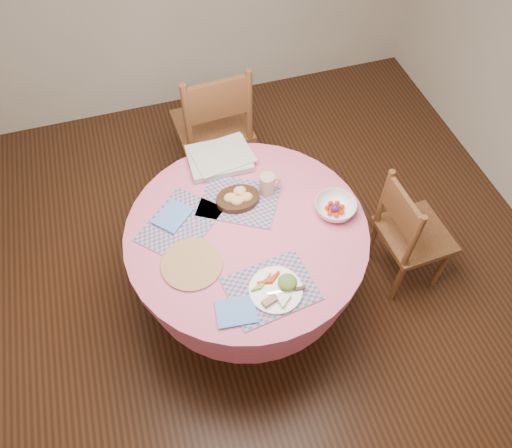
{
  "coord_description": "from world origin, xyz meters",
  "views": [
    {
      "loc": [
        -0.38,
        -1.41,
        2.79
      ],
      "look_at": [
        0.05,
        0.0,
        0.78
      ],
      "focal_mm": 35.0,
      "sensor_mm": 36.0,
      "label": 1
    }
  ],
  "objects_px": {
    "bread_bowl": "(238,198)",
    "fruit_bowl": "(335,208)",
    "dinner_plate": "(278,290)",
    "dining_table": "(247,251)",
    "wicker_trivet": "(192,264)",
    "latte_mug": "(267,184)",
    "chair_right": "(409,233)",
    "chair_back": "(214,126)"
  },
  "relations": [
    {
      "from": "bread_bowl",
      "to": "fruit_bowl",
      "type": "distance_m",
      "value": 0.51
    },
    {
      "from": "chair_right",
      "to": "wicker_trivet",
      "type": "relative_size",
      "value": 2.82
    },
    {
      "from": "dining_table",
      "to": "bread_bowl",
      "type": "bearing_deg",
      "value": 87.31
    },
    {
      "from": "bread_bowl",
      "to": "dinner_plate",
      "type": "bearing_deg",
      "value": -87.09
    },
    {
      "from": "dining_table",
      "to": "wicker_trivet",
      "type": "height_order",
      "value": "wicker_trivet"
    },
    {
      "from": "chair_right",
      "to": "bread_bowl",
      "type": "relative_size",
      "value": 3.68
    },
    {
      "from": "latte_mug",
      "to": "chair_right",
      "type": "bearing_deg",
      "value": -20.27
    },
    {
      "from": "dinner_plate",
      "to": "bread_bowl",
      "type": "xyz_separation_m",
      "value": [
        -0.03,
        0.57,
        0.01
      ]
    },
    {
      "from": "dinner_plate",
      "to": "bread_bowl",
      "type": "relative_size",
      "value": 1.1
    },
    {
      "from": "bread_bowl",
      "to": "chair_back",
      "type": "bearing_deg",
      "value": 85.47
    },
    {
      "from": "chair_right",
      "to": "fruit_bowl",
      "type": "xyz_separation_m",
      "value": [
        -0.48,
        0.06,
        0.34
      ]
    },
    {
      "from": "wicker_trivet",
      "to": "dinner_plate",
      "type": "relative_size",
      "value": 1.19
    },
    {
      "from": "dining_table",
      "to": "latte_mug",
      "type": "relative_size",
      "value": 10.26
    },
    {
      "from": "chair_back",
      "to": "dinner_plate",
      "type": "bearing_deg",
      "value": 85.57
    },
    {
      "from": "wicker_trivet",
      "to": "fruit_bowl",
      "type": "bearing_deg",
      "value": 7.29
    },
    {
      "from": "wicker_trivet",
      "to": "dinner_plate",
      "type": "bearing_deg",
      "value": -37.09
    },
    {
      "from": "wicker_trivet",
      "to": "bread_bowl",
      "type": "xyz_separation_m",
      "value": [
        0.32,
        0.31,
        0.03
      ]
    },
    {
      "from": "dining_table",
      "to": "wicker_trivet",
      "type": "xyz_separation_m",
      "value": [
        -0.31,
        -0.12,
        0.2
      ]
    },
    {
      "from": "dinner_plate",
      "to": "fruit_bowl",
      "type": "bearing_deg",
      "value": 39.86
    },
    {
      "from": "chair_back",
      "to": "fruit_bowl",
      "type": "bearing_deg",
      "value": 107.94
    },
    {
      "from": "wicker_trivet",
      "to": "bread_bowl",
      "type": "relative_size",
      "value": 1.3
    },
    {
      "from": "chair_right",
      "to": "bread_bowl",
      "type": "bearing_deg",
      "value": 71.2
    },
    {
      "from": "chair_back",
      "to": "fruit_bowl",
      "type": "height_order",
      "value": "chair_back"
    },
    {
      "from": "chair_right",
      "to": "fruit_bowl",
      "type": "bearing_deg",
      "value": 79.81
    },
    {
      "from": "latte_mug",
      "to": "fruit_bowl",
      "type": "bearing_deg",
      "value": -37.35
    },
    {
      "from": "dinner_plate",
      "to": "fruit_bowl",
      "type": "distance_m",
      "value": 0.56
    },
    {
      "from": "dinner_plate",
      "to": "latte_mug",
      "type": "bearing_deg",
      "value": 76.77
    },
    {
      "from": "dining_table",
      "to": "latte_mug",
      "type": "bearing_deg",
      "value": 49.29
    },
    {
      "from": "wicker_trivet",
      "to": "dinner_plate",
      "type": "distance_m",
      "value": 0.43
    },
    {
      "from": "dinner_plate",
      "to": "wicker_trivet",
      "type": "bearing_deg",
      "value": 142.91
    },
    {
      "from": "chair_back",
      "to": "latte_mug",
      "type": "bearing_deg",
      "value": 94.15
    },
    {
      "from": "wicker_trivet",
      "to": "latte_mug",
      "type": "height_order",
      "value": "latte_mug"
    },
    {
      "from": "chair_right",
      "to": "dinner_plate",
      "type": "height_order",
      "value": "chair_right"
    },
    {
      "from": "fruit_bowl",
      "to": "bread_bowl",
      "type": "bearing_deg",
      "value": 155.81
    },
    {
      "from": "chair_right",
      "to": "fruit_bowl",
      "type": "relative_size",
      "value": 3.11
    },
    {
      "from": "dining_table",
      "to": "wicker_trivet",
      "type": "distance_m",
      "value": 0.39
    },
    {
      "from": "chair_back",
      "to": "fruit_bowl",
      "type": "xyz_separation_m",
      "value": [
        0.4,
        -1.04,
        0.25
      ]
    },
    {
      "from": "latte_mug",
      "to": "fruit_bowl",
      "type": "distance_m",
      "value": 0.37
    },
    {
      "from": "chair_back",
      "to": "dinner_plate",
      "type": "height_order",
      "value": "chair_back"
    },
    {
      "from": "fruit_bowl",
      "to": "chair_right",
      "type": "bearing_deg",
      "value": -7.31
    },
    {
      "from": "dining_table",
      "to": "fruit_bowl",
      "type": "height_order",
      "value": "fruit_bowl"
    },
    {
      "from": "wicker_trivet",
      "to": "bread_bowl",
      "type": "distance_m",
      "value": 0.44
    }
  ]
}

